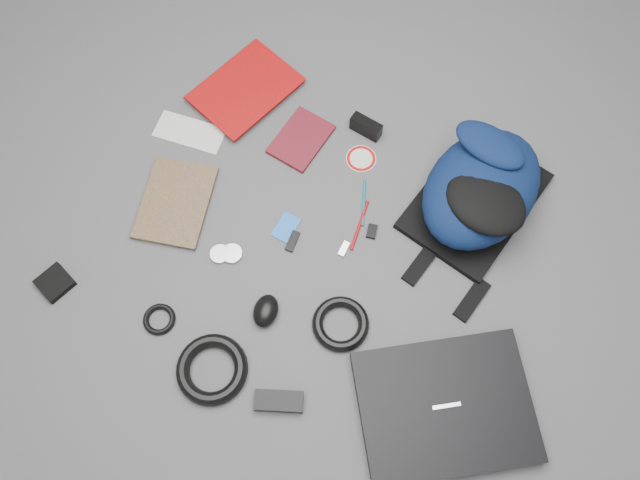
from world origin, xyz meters
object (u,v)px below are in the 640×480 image
at_px(backpack, 481,188).
at_px(power_brick, 279,401).
at_px(laptop, 445,407).
at_px(textbook_red, 220,68).
at_px(dvd_case, 301,139).
at_px(comic_book, 144,197).
at_px(compact_camera, 366,127).
at_px(mouse, 266,311).
at_px(pouch, 55,283).

bearing_deg(backpack, power_brick, -97.04).
xyz_separation_m(laptop, textbook_red, (-0.89, 0.66, -0.00)).
height_order(laptop, dvd_case, laptop).
bearing_deg(comic_book, compact_camera, 30.25).
relative_size(dvd_case, mouse, 2.03).
distance_m(backpack, dvd_case, 0.50).
relative_size(backpack, textbook_red, 1.46).
xyz_separation_m(compact_camera, pouch, (-0.56, -0.71, -0.01)).
height_order(dvd_case, mouse, mouse).
distance_m(compact_camera, pouch, 0.91).
xyz_separation_m(textbook_red, power_brick, (0.53, -0.79, -0.00)).
bearing_deg(mouse, textbook_red, 117.35).
bearing_deg(comic_book, textbook_red, 77.38).
distance_m(dvd_case, power_brick, 0.71).
bearing_deg(laptop, pouch, 153.79).
distance_m(textbook_red, mouse, 0.74).
height_order(laptop, mouse, mouse).
bearing_deg(dvd_case, comic_book, -124.33).
xyz_separation_m(laptop, compact_camera, (-0.43, 0.63, 0.00)).
height_order(backpack, power_brick, backpack).
bearing_deg(compact_camera, comic_book, -128.05).
xyz_separation_m(textbook_red, mouse, (0.42, -0.61, 0.01)).
bearing_deg(mouse, pouch, -172.91).
xyz_separation_m(comic_book, compact_camera, (0.47, 0.42, 0.02)).
bearing_deg(pouch, textbook_red, 82.14).
bearing_deg(backpack, compact_camera, 179.52).
relative_size(backpack, power_brick, 3.64).
height_order(textbook_red, pouch, textbook_red).
relative_size(backpack, dvd_case, 2.40).
distance_m(textbook_red, power_brick, 0.95).
distance_m(dvd_case, mouse, 0.50).
xyz_separation_m(comic_book, pouch, (-0.09, -0.30, 0.00)).
xyz_separation_m(laptop, mouse, (-0.48, 0.05, 0.00)).
bearing_deg(power_brick, mouse, 102.58).
bearing_deg(laptop, mouse, 143.05).
relative_size(backpack, mouse, 4.88).
relative_size(mouse, power_brick, 0.75).
relative_size(compact_camera, mouse, 1.05).
relative_size(backpack, pouch, 5.38).
xyz_separation_m(comic_book, dvd_case, (0.32, 0.32, -0.00)).
relative_size(textbook_red, compact_camera, 3.20).
xyz_separation_m(mouse, power_brick, (0.12, -0.18, -0.01)).
height_order(comic_book, pouch, pouch).
bearing_deg(dvd_case, laptop, -32.05).
bearing_deg(textbook_red, power_brick, -34.46).
xyz_separation_m(dvd_case, mouse, (0.11, -0.48, 0.02)).
distance_m(comic_book, dvd_case, 0.45).
distance_m(textbook_red, comic_book, 0.44).
relative_size(compact_camera, pouch, 1.15).
bearing_deg(laptop, compact_camera, 93.70).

